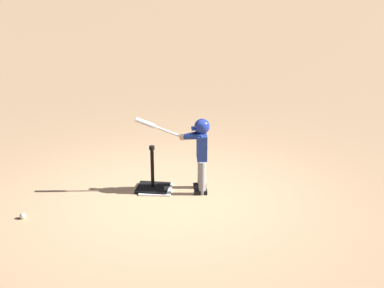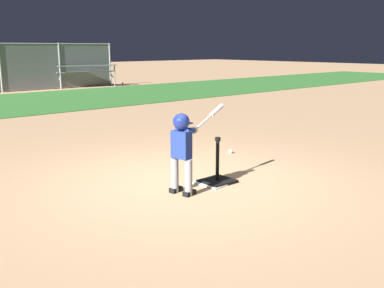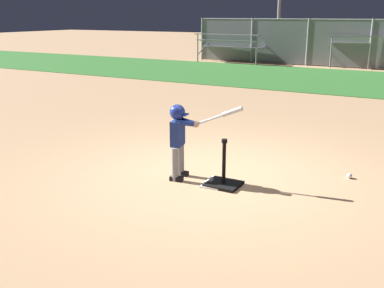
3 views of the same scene
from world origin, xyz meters
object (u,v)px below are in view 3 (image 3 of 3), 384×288
baseball (349,176)px  bleachers_far_left (235,48)px  batter_child (180,132)px  batting_tee (224,180)px  bleachers_center (366,51)px

baseball → bleachers_far_left: 15.91m
batter_child → baseball: size_ratio=14.60×
batting_tee → baseball: (1.43, 1.10, -0.05)m
batter_child → baseball: 2.44m
batter_child → bleachers_far_left: (-5.67, 15.01, -0.00)m
batting_tee → bleachers_center: (-0.56, 15.92, 0.59)m
batter_child → baseball: (2.07, 1.13, -0.62)m
batter_child → batting_tee: bearing=2.8°
batter_child → bleachers_center: (0.08, 15.95, 0.01)m
baseball → bleachers_far_left: bearing=119.1°
batter_child → bleachers_center: bearing=89.7°
baseball → bleachers_center: 14.97m
bleachers_far_left → bleachers_center: 5.83m
baseball → bleachers_center: bleachers_center is taller
baseball → bleachers_center: size_ratio=0.02×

